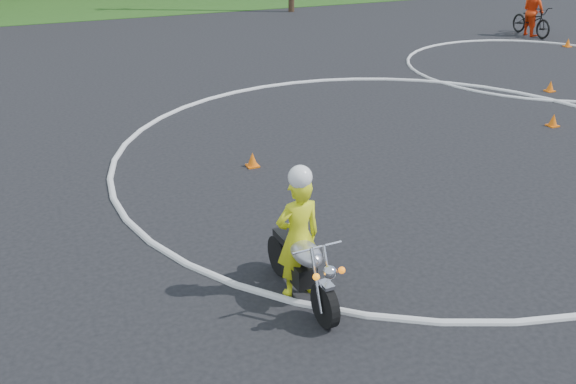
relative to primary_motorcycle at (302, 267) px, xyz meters
name	(u,v)px	position (x,y,z in m)	size (l,w,h in m)	color
ground	(494,211)	(4.12, 1.15, -0.50)	(120.00, 120.00, 0.00)	black
grass_strip	(160,0)	(4.12, 28.15, -0.49)	(120.00, 10.00, 0.02)	#1E4714
course_markings	(450,122)	(6.29, 5.50, -0.49)	(19.05, 19.05, 0.12)	silver
primary_motorcycle	(302,267)	(0.00, 0.00, 0.00)	(0.68, 1.95, 1.02)	black
rider_primary_grp	(298,234)	(-0.01, 0.13, 0.42)	(0.65, 0.44, 1.90)	yellow
rider_second_grp	(532,16)	(15.53, 13.23, 0.23)	(0.85, 2.19, 2.07)	black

